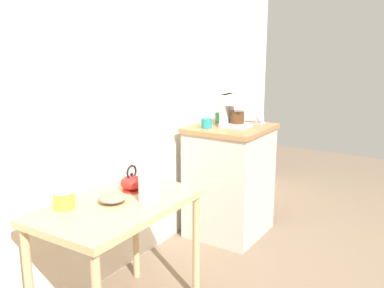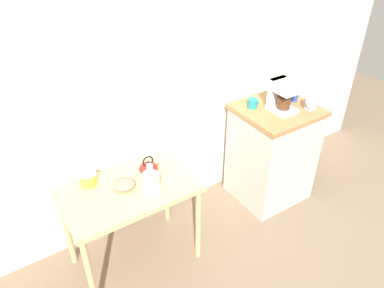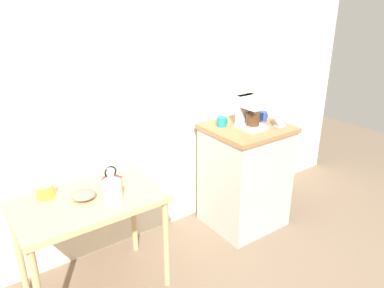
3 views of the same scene
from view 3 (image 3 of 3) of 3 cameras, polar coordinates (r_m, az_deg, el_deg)
ground_plane at (r=3.19m, az=-2.76°, el=-15.89°), size 8.00×8.00×0.00m
back_wall at (r=2.97m, az=-6.04°, el=11.12°), size 4.40×0.10×2.80m
wooden_table at (r=2.56m, az=-15.24°, el=-9.89°), size 0.93×0.57×0.73m
kitchen_counter at (r=3.33m, az=7.91°, el=-4.77°), size 0.64×0.60×0.92m
bowl_stoneware at (r=2.51m, az=-16.10°, el=-7.41°), size 0.16×0.16×0.05m
teakettle at (r=2.60m, az=-12.08°, el=-5.42°), size 0.17×0.14×0.16m
glass_carafe_vase at (r=2.40m, az=-11.99°, el=-6.94°), size 0.12×0.12×0.23m
canister_enamel at (r=2.60m, az=-21.37°, el=-6.51°), size 0.11×0.11×0.10m
coffee_maker at (r=3.08m, az=8.84°, el=5.00°), size 0.18×0.22×0.26m
mug_dark_teal at (r=3.12m, az=4.56°, el=3.39°), size 0.09×0.08×0.08m
mug_tall_green at (r=3.30m, az=7.78°, el=4.42°), size 0.08×0.07×0.08m
mug_blue at (r=3.30m, az=10.60°, el=4.17°), size 0.09×0.08×0.08m
table_clock at (r=3.17m, az=13.22°, el=3.61°), size 0.13×0.06×0.14m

